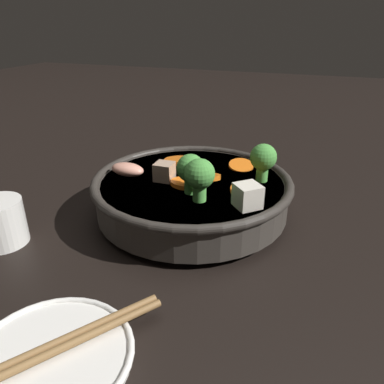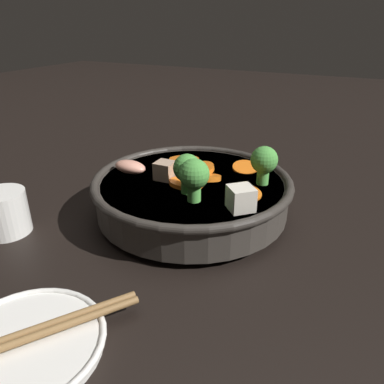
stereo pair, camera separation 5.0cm
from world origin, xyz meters
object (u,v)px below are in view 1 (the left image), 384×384
stirfry_bowl (193,191)px  chopsticks_pair (48,350)px  tea_cup (0,222)px  side_saucer (50,359)px

stirfry_bowl → chopsticks_pair: bearing=85.4°
chopsticks_pair → tea_cup: bearing=-36.5°
side_saucer → tea_cup: 0.22m
stirfry_bowl → tea_cup: (0.20, 0.15, -0.01)m
side_saucer → tea_cup: bearing=-36.5°
stirfry_bowl → chopsticks_pair: 0.28m
side_saucer → chopsticks_pair: size_ratio=0.79×
stirfry_bowl → chopsticks_pair: stirfry_bowl is taller
tea_cup → chopsticks_pair: tea_cup is taller
tea_cup → chopsticks_pair: size_ratio=0.35×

